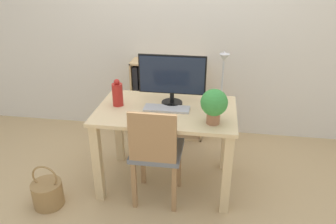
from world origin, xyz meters
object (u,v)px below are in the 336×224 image
at_px(bookshelf, 156,100).
at_px(keyboard, 167,109).
at_px(chair, 156,151).
at_px(vase, 118,94).
at_px(basket, 48,193).
at_px(monitor, 172,77).
at_px(desk_lamp, 223,74).
at_px(potted_plant, 214,104).

bearing_deg(bookshelf, keyboard, -73.83).
distance_m(keyboard, chair, 0.37).
relative_size(vase, basket, 0.61).
height_order(vase, chair, vase).
distance_m(monitor, desk_lamp, 0.42).
relative_size(keyboard, vase, 1.62).
xyz_separation_m(monitor, chair, (-0.07, -0.39, -0.49)).
distance_m(keyboard, bookshelf, 1.01).
height_order(monitor, keyboard, monitor).
relative_size(keyboard, bookshelf, 0.43).
distance_m(keyboard, desk_lamp, 0.53).
distance_m(desk_lamp, chair, 0.82).
bearing_deg(keyboard, chair, -100.33).
relative_size(chair, basket, 2.30).
bearing_deg(chair, basket, -162.08).
bearing_deg(desk_lamp, chair, -141.79).
bearing_deg(monitor, basket, -149.06).
relative_size(monitor, chair, 0.64).
xyz_separation_m(chair, basket, (-0.88, -0.18, -0.37)).
height_order(vase, basket, vase).
bearing_deg(vase, monitor, 13.26).
height_order(monitor, potted_plant, monitor).
height_order(keyboard, chair, chair).
bearing_deg(monitor, vase, -166.74).
relative_size(potted_plant, chair, 0.31).
bearing_deg(monitor, desk_lamp, -0.84).
bearing_deg(vase, desk_lamp, 6.57).
distance_m(desk_lamp, potted_plant, 0.34).
height_order(desk_lamp, potted_plant, desk_lamp).
xyz_separation_m(monitor, desk_lamp, (0.41, -0.01, 0.04)).
bearing_deg(chair, bookshelf, 106.75).
distance_m(keyboard, basket, 1.21).
relative_size(desk_lamp, potted_plant, 1.71).
bearing_deg(bookshelf, potted_plant, -59.60).
height_order(potted_plant, chair, potted_plant).
xyz_separation_m(monitor, keyboard, (-0.03, -0.13, -0.23)).
bearing_deg(monitor, potted_plant, -41.88).
height_order(monitor, desk_lamp, desk_lamp).
bearing_deg(keyboard, potted_plant, -26.52).
xyz_separation_m(monitor, vase, (-0.45, -0.11, -0.14)).
bearing_deg(desk_lamp, potted_plant, -100.03).
distance_m(vase, desk_lamp, 0.88).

